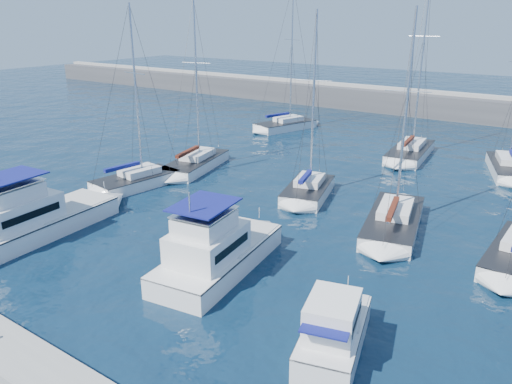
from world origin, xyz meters
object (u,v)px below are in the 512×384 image
Objects in this scene: sailboat_mid_a at (136,180)px; sailboat_back_a at (285,125)px; motor_yacht_port_inner at (30,220)px; sailboat_back_c at (509,168)px; sailboat_mid_d at (394,221)px; motor_yacht_stbd_outer at (333,333)px; sailboat_mid_b at (196,163)px; motor_yacht_stbd_inner at (215,253)px; sailboat_mid_c at (308,190)px; sailboat_back_b at (410,152)px.

sailboat_back_a reaches higher than sailboat_mid_a.
motor_yacht_port_inner is 0.70× the size of sailboat_back_c.
sailboat_mid_d is at bearing 18.62° from sailboat_mid_a.
motor_yacht_stbd_outer is 0.38× the size of sailboat_back_c.
motor_yacht_stbd_outer is 27.76m from sailboat_mid_b.
sailboat_mid_b reaches higher than motor_yacht_stbd_inner.
motor_yacht_stbd_inner is 0.67× the size of sailboat_mid_d.
sailboat_mid_b is 12.11m from sailboat_mid_c.
sailboat_back_c is at bearing 50.68° from motor_yacht_port_inner.
sailboat_mid_b is at bearing -65.85° from sailboat_back_a.
motor_yacht_stbd_inner is 13.53m from sailboat_mid_c.
sailboat_mid_b is 0.88× the size of sailboat_back_a.
sailboat_back_a reaches higher than sailboat_mid_b.
sailboat_back_a is at bearing 153.47° from sailboat_back_c.
motor_yacht_stbd_inner is at bearing -58.98° from sailboat_mid_b.
motor_yacht_port_inner is at bearing -154.88° from sailboat_mid_d.
sailboat_mid_d is at bearing 54.44° from motor_yacht_stbd_inner.
sailboat_mid_d is 0.92× the size of sailboat_back_c.
sailboat_back_b is at bearing 5.57° from sailboat_back_a.
sailboat_mid_a is 6.62m from sailboat_mid_b.
sailboat_mid_c is at bearing -105.87° from sailboat_back_b.
sailboat_back_c is (22.48, 32.02, -0.60)m from motor_yacht_port_inner.
sailboat_back_a is at bearing 109.43° from motor_yacht_stbd_outer.
sailboat_mid_b reaches higher than sailboat_mid_a.
motor_yacht_stbd_outer is 14.10m from sailboat_mid_d.
motor_yacht_stbd_inner is 1.60× the size of motor_yacht_stbd_outer.
motor_yacht_stbd_inner is 19.70m from sailboat_mid_b.
motor_yacht_stbd_outer is 0.42× the size of sailboat_mid_c.
sailboat_back_c reaches higher than sailboat_mid_d.
sailboat_back_c is at bearing 63.03° from motor_yacht_stbd_inner.
sailboat_back_a is at bearing 122.20° from sailboat_mid_d.
sailboat_mid_a is at bearing 96.19° from motor_yacht_port_inner.
motor_yacht_port_inner is 0.58× the size of sailboat_back_b.
motor_yacht_port_inner is 1.14× the size of motor_yacht_stbd_inner.
sailboat_mid_b is 1.06× the size of sailboat_mid_d.
sailboat_mid_b is (-22.22, 16.63, -0.42)m from motor_yacht_stbd_outer.
sailboat_back_a is 0.92× the size of sailboat_back_b.
sailboat_back_b is at bearing 160.29° from sailboat_back_c.
sailboat_back_b is at bearing 32.34° from sailboat_mid_b.
motor_yacht_stbd_outer is 32.68m from sailboat_back_b.
sailboat_back_c is at bearing 72.27° from motor_yacht_stbd_outer.
motor_yacht_port_inner is 17.21m from sailboat_mid_b.
sailboat_mid_a is (-22.86, 10.04, -0.41)m from motor_yacht_stbd_outer.
motor_yacht_stbd_inner is at bearing -19.32° from sailboat_mid_a.
sailboat_mid_a is 0.95× the size of sailboat_back_c.
sailboat_mid_d is at bearing -26.87° from sailboat_back_a.
motor_yacht_port_inner is at bearing -71.59° from sailboat_mid_a.
sailboat_back_b reaches higher than sailboat_back_c.
motor_yacht_port_inner is 19.74m from sailboat_mid_c.
sailboat_mid_c is at bearing 107.44° from motor_yacht_stbd_outer.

